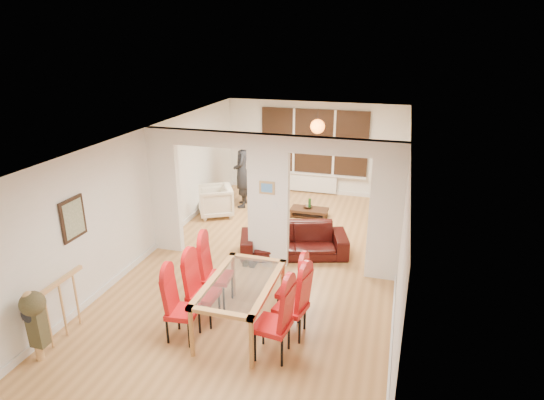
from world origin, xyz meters
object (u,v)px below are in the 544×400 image
at_px(sofa, 294,240).
at_px(person, 242,172).
at_px(bowl, 308,207).
at_px(armchair, 215,201).
at_px(dining_chair_ra, 272,320).
at_px(dining_chair_la, 182,307).
at_px(dining_chair_lb, 203,290).
at_px(dining_chair_rc, 291,288).
at_px(television, 380,210).
at_px(dining_table, 241,305).
at_px(coffee_table, 309,213).
at_px(bottle, 310,203).
at_px(dining_chair_lc, 217,273).
at_px(dining_chair_rb, 291,303).

height_order(sofa, person, person).
relative_size(person, bowl, 8.38).
bearing_deg(armchair, person, 123.68).
bearing_deg(sofa, dining_chair_ra, -99.03).
bearing_deg(sofa, person, 112.21).
relative_size(armchair, person, 0.44).
xyz_separation_m(dining_chair_la, person, (-1.05, 5.57, 0.40)).
xyz_separation_m(dining_chair_lb, dining_chair_rc, (1.28, 0.52, -0.04)).
xyz_separation_m(dining_chair_rc, person, (-2.45, 4.56, 0.43)).
bearing_deg(person, television, 73.62).
bearing_deg(dining_table, dining_chair_rc, 38.58).
bearing_deg(coffee_table, dining_chair_ra, -83.89).
relative_size(armchair, bottle, 2.94).
relative_size(television, coffee_table, 1.00).
relative_size(dining_chair_lb, person, 0.58).
height_order(television, bowl, television).
xyz_separation_m(dining_chair_lb, dining_chair_lc, (0.00, 0.53, 0.03)).
distance_m(dining_chair_rb, person, 5.66).
relative_size(dining_table, coffee_table, 1.89).
height_order(dining_chair_rc, bowl, dining_chair_rc).
height_order(dining_chair_rc, television, dining_chair_rc).
bearing_deg(coffee_table, dining_table, -90.85).
height_order(dining_chair_ra, dining_chair_rb, dining_chair_ra).
distance_m(dining_table, dining_chair_rc, 0.84).
bearing_deg(person, dining_chair_la, -5.01).
bearing_deg(dining_chair_ra, dining_table, 149.26).
xyz_separation_m(dining_chair_lb, sofa, (0.81, 2.67, -0.23)).
relative_size(dining_chair_ra, person, 0.62).
bearing_deg(dining_chair_la, dining_chair_lb, 70.60).
bearing_deg(coffee_table, dining_chair_rc, -82.23).
relative_size(dining_chair_la, armchair, 1.29).
xyz_separation_m(dining_table, armchair, (-2.22, 4.25, -0.03)).
bearing_deg(bowl, television, 6.16).
bearing_deg(dining_chair_la, dining_chair_rc, 29.50).
relative_size(dining_table, sofa, 0.80).
bearing_deg(person, dining_chair_lb, -2.76).
distance_m(dining_chair_ra, dining_chair_rb, 0.55).
height_order(dining_chair_la, bowl, dining_chair_la).
bearing_deg(dining_chair_rc, bottle, 102.70).
distance_m(dining_table, television, 5.34).
bearing_deg(coffee_table, bowl, 138.82).
xyz_separation_m(dining_chair_ra, dining_chair_rc, (0.02, 1.01, -0.07)).
bearing_deg(television, bottle, 87.58).
distance_m(dining_chair_rb, bottle, 4.82).
bearing_deg(coffee_table, dining_chair_la, -98.71).
bearing_deg(armchair, dining_chair_la, -11.67).
xyz_separation_m(dining_chair_la, dining_chair_rc, (1.40, 1.01, -0.03)).
bearing_deg(dining_chair_lb, dining_chair_rc, 23.93).
bearing_deg(sofa, dining_chair_la, -123.49).
bearing_deg(bottle, dining_chair_rb, -81.70).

